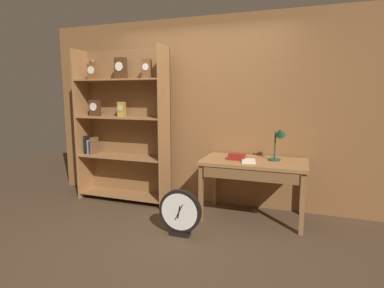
% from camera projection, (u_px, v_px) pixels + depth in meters
% --- Properties ---
extents(ground_plane, '(10.00, 10.00, 0.00)m').
position_uv_depth(ground_plane, '(159.00, 241.00, 3.34)').
color(ground_plane, '#4C3826').
extents(back_wood_panel, '(4.80, 0.05, 2.60)m').
position_uv_depth(back_wood_panel, '(201.00, 112.00, 4.45)').
color(back_wood_panel, brown).
rests_on(back_wood_panel, ground).
extents(bookshelf, '(1.37, 0.36, 2.19)m').
position_uv_depth(bookshelf, '(122.00, 126.00, 4.52)').
color(bookshelf, '#9E6B3D').
rests_on(bookshelf, ground).
extents(workbench, '(1.28, 0.72, 0.74)m').
position_uv_depth(workbench, '(254.00, 167.00, 3.86)').
color(workbench, '#9E6B3D').
rests_on(workbench, ground).
extents(desk_lamp, '(0.20, 0.21, 0.43)m').
position_uv_depth(desk_lamp, '(279.00, 139.00, 3.78)').
color(desk_lamp, '#1E472D').
rests_on(desk_lamp, workbench).
extents(toolbox_small, '(0.20, 0.12, 0.08)m').
position_uv_depth(toolbox_small, '(237.00, 157.00, 3.89)').
color(toolbox_small, maroon).
rests_on(toolbox_small, workbench).
extents(open_repair_manual, '(0.20, 0.25, 0.02)m').
position_uv_depth(open_repair_manual, '(248.00, 161.00, 3.76)').
color(open_repair_manual, silver).
rests_on(open_repair_manual, workbench).
extents(round_clock_large, '(0.48, 0.11, 0.52)m').
position_uv_depth(round_clock_large, '(180.00, 212.00, 3.44)').
color(round_clock_large, black).
rests_on(round_clock_large, ground).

